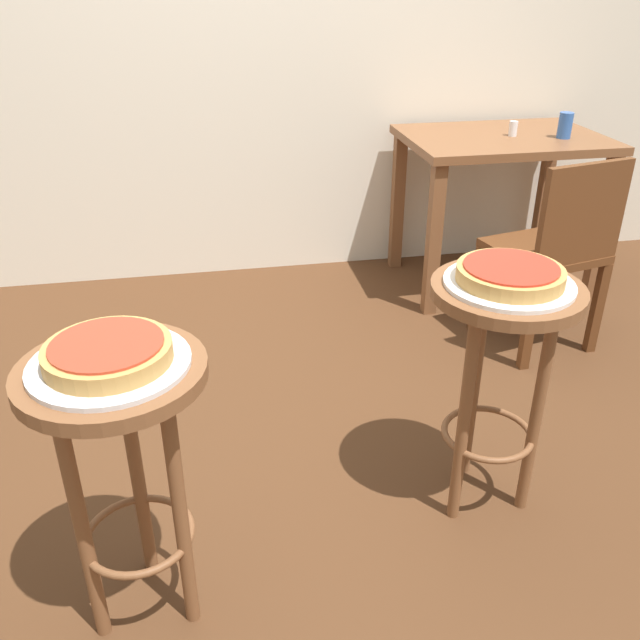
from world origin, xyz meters
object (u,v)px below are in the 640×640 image
at_px(stool_middle, 500,346).
at_px(cup_near_edge, 565,125).
at_px(pizza_middle, 510,274).
at_px(wooden_chair, 555,248).
at_px(condiment_shaker, 513,129).
at_px(pizza_foreground, 108,352).
at_px(stool_foreground, 122,436).
at_px(serving_plate_foreground, 110,364).
at_px(serving_plate_middle, 509,284).
at_px(dining_table, 501,162).

distance_m(stool_middle, cup_near_edge, 1.75).
relative_size(pizza_middle, wooden_chair, 0.34).
bearing_deg(wooden_chair, cup_near_edge, 63.26).
relative_size(stool_middle, condiment_shaker, 10.56).
height_order(pizza_foreground, condiment_shaker, condiment_shaker).
xyz_separation_m(stool_foreground, serving_plate_foreground, (0.00, 0.00, 0.19)).
bearing_deg(pizza_middle, serving_plate_middle, 0.00).
relative_size(serving_plate_foreground, pizza_middle, 1.21).
distance_m(serving_plate_foreground, dining_table, 2.47).
xyz_separation_m(stool_foreground, pizza_foreground, (0.00, 0.00, 0.22)).
relative_size(pizza_foreground, cup_near_edge, 2.30).
bearing_deg(wooden_chair, serving_plate_foreground, -146.94).
relative_size(serving_plate_foreground, cup_near_edge, 2.93).
height_order(cup_near_edge, wooden_chair, cup_near_edge).
relative_size(serving_plate_middle, dining_table, 0.37).
height_order(stool_foreground, cup_near_edge, cup_near_edge).
bearing_deg(wooden_chair, serving_plate_middle, -126.67).
relative_size(stool_middle, dining_table, 0.78).
bearing_deg(serving_plate_foreground, pizza_foreground, 0.00).
height_order(pizza_foreground, stool_middle, pizza_foreground).
height_order(stool_middle, cup_near_edge, cup_near_edge).
bearing_deg(serving_plate_foreground, condiment_shaker, 45.40).
xyz_separation_m(pizza_middle, cup_near_edge, (0.94, 1.45, 0.06)).
bearing_deg(dining_table, wooden_chair, -94.16).
bearing_deg(stool_middle, condiment_shaker, 65.01).
distance_m(pizza_foreground, stool_middle, 1.07).
bearing_deg(stool_foreground, stool_middle, 12.48).
height_order(cup_near_edge, condiment_shaker, cup_near_edge).
xyz_separation_m(serving_plate_foreground, serving_plate_middle, (1.02, 0.23, 0.00)).
bearing_deg(serving_plate_middle, serving_plate_foreground, -167.52).
bearing_deg(pizza_foreground, stool_foreground, 180.00).
height_order(dining_table, wooden_chair, wooden_chair).
bearing_deg(stool_foreground, pizza_middle, 12.48).
height_order(serving_plate_middle, wooden_chair, wooden_chair).
relative_size(stool_middle, pizza_middle, 2.58).
xyz_separation_m(serving_plate_foreground, pizza_middle, (1.02, 0.23, 0.03)).
bearing_deg(condiment_shaker, serving_plate_foreground, -134.60).
height_order(stool_foreground, serving_plate_middle, serving_plate_middle).
relative_size(condiment_shaker, wooden_chair, 0.08).
height_order(stool_foreground, pizza_foreground, pizza_foreground).
distance_m(serving_plate_foreground, stool_middle, 1.06).
distance_m(serving_plate_middle, dining_table, 1.71).
xyz_separation_m(serving_plate_foreground, wooden_chair, (1.65, 1.08, -0.28)).
xyz_separation_m(stool_foreground, cup_near_edge, (1.96, 1.68, 0.28)).
distance_m(stool_middle, condiment_shaker, 1.71).
bearing_deg(serving_plate_middle, condiment_shaker, 65.01).
bearing_deg(dining_table, pizza_foreground, -133.70).
height_order(dining_table, condiment_shaker, condiment_shaker).
xyz_separation_m(cup_near_edge, wooden_chair, (-0.30, -0.60, -0.37)).
bearing_deg(cup_near_edge, condiment_shaker, 158.74).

